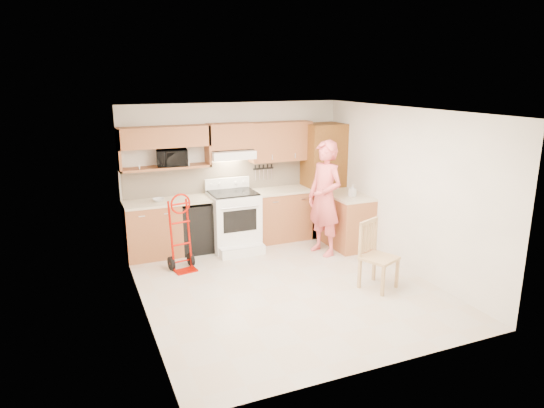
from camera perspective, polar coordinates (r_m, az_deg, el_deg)
floor at (r=7.13m, az=1.58°, el=-9.61°), size 4.00×4.50×0.02m
ceiling at (r=6.50m, az=1.74°, el=11.03°), size 4.00×4.50×0.02m
wall_back at (r=8.76m, az=-4.49°, el=3.67°), size 4.00×0.02×2.50m
wall_front at (r=4.84m, az=12.87°, el=-6.02°), size 4.00×0.02×2.50m
wall_left at (r=6.18m, az=-15.57°, el=-1.61°), size 0.02×4.50×2.50m
wall_right at (r=7.74m, az=15.34°, el=1.68°), size 0.02×4.50×2.50m
backsplash at (r=8.75m, az=-4.43°, el=3.32°), size 3.92×0.03×0.55m
lower_cab_left at (r=8.32m, az=-13.87°, el=-3.03°), size 0.90×0.60×0.90m
dishwasher at (r=8.46m, az=-8.85°, el=-2.64°), size 0.60×0.60×0.85m
lower_cab_right at (r=8.96m, az=1.29°, el=-1.30°), size 1.14×0.60×0.90m
countertop_left at (r=8.24m, az=-12.02°, el=0.31°), size 1.50×0.63×0.04m
countertop_right at (r=8.84m, az=1.30°, el=1.63°), size 1.14×0.63×0.04m
cab_return_right at (r=8.68m, az=8.71°, el=-2.01°), size 0.60×1.00×0.90m
countertop_return at (r=8.56m, az=8.84°, el=1.00°), size 0.63×1.00×0.04m
pantry_tall at (r=9.17m, az=5.99°, el=2.87°), size 0.70×0.60×2.10m
upper_cab_left at (r=8.17m, az=-12.60°, el=7.74°), size 1.50×0.33×0.34m
upper_shelf_mw at (r=8.25m, az=-12.41°, el=4.22°), size 1.50×0.33×0.04m
upper_cab_center at (r=8.45m, az=-4.98°, el=7.99°), size 0.76×0.33×0.44m
upper_cab_right at (r=8.81m, az=0.98°, el=7.40°), size 1.14×0.33×0.70m
range_hood at (r=8.43m, az=-4.79°, el=5.85°), size 0.76×0.46×0.14m
knife_strip at (r=8.90m, az=-1.01°, el=3.82°), size 0.40×0.05×0.29m
microwave at (r=8.24m, az=-11.71°, el=5.37°), size 0.54×0.40×0.28m
range at (r=8.40m, az=-4.43°, el=-1.40°), size 0.81×1.07×1.20m
person at (r=8.11m, az=6.24°, el=0.68°), size 0.62×0.80×1.94m
hand_truck at (r=7.59m, az=-10.56°, el=-3.75°), size 0.50×0.47×1.11m
dining_chair at (r=7.02m, az=12.54°, el=-5.96°), size 0.59×0.62×0.98m
soap_bottle at (r=8.39m, az=9.47°, el=1.58°), size 0.12×0.13×0.21m
bowl at (r=8.20m, az=-13.24°, el=0.48°), size 0.20×0.20×0.05m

